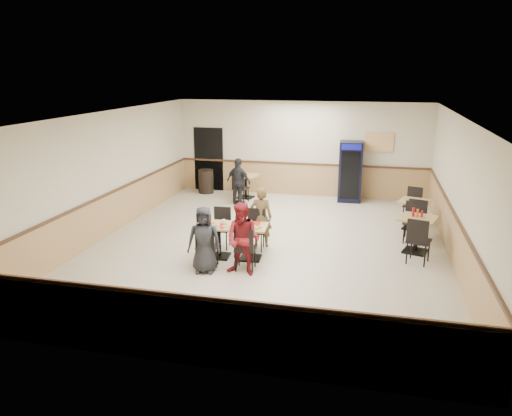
% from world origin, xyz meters
% --- Properties ---
extents(ground, '(10.00, 10.00, 0.00)m').
position_xyz_m(ground, '(0.00, 0.00, 0.00)').
color(ground, beige).
rests_on(ground, ground).
extents(room_shell, '(10.00, 10.00, 10.00)m').
position_xyz_m(room_shell, '(1.78, 2.55, 0.58)').
color(room_shell, silver).
rests_on(room_shell, ground).
extents(main_table, '(1.43, 0.79, 0.74)m').
position_xyz_m(main_table, '(-0.55, -0.93, 0.49)').
color(main_table, black).
rests_on(main_table, ground).
extents(main_chairs, '(1.34, 1.70, 0.94)m').
position_xyz_m(main_chairs, '(-0.60, -0.94, 0.47)').
color(main_chairs, black).
rests_on(main_chairs, ground).
extents(diner_woman_left, '(0.73, 0.54, 1.36)m').
position_xyz_m(diner_woman_left, '(-0.94, -1.80, 0.68)').
color(diner_woman_left, black).
rests_on(diner_woman_left, ground).
extents(diner_woman_right, '(0.79, 0.65, 1.47)m').
position_xyz_m(diner_woman_right, '(-0.15, -1.75, 0.73)').
color(diner_woman_right, maroon).
rests_on(diner_woman_right, ground).
extents(diner_man_opposite, '(0.53, 0.37, 1.39)m').
position_xyz_m(diner_man_opposite, '(-0.16, -0.06, 0.70)').
color(diner_man_opposite, brown).
rests_on(diner_man_opposite, ground).
extents(lone_diner, '(0.90, 0.62, 1.42)m').
position_xyz_m(lone_diner, '(-1.62, 3.36, 0.71)').
color(lone_diner, black).
rests_on(lone_diner, ground).
extents(tabletop_clutter, '(1.22, 0.65, 0.12)m').
position_xyz_m(tabletop_clutter, '(-0.59, -1.00, 0.77)').
color(tabletop_clutter, '#B7160C').
rests_on(tabletop_clutter, main_table).
extents(side_table_near, '(0.95, 0.95, 0.81)m').
position_xyz_m(side_table_near, '(3.28, 0.34, 0.54)').
color(side_table_near, black).
rests_on(side_table_near, ground).
extents(side_table_near_chair_south, '(0.59, 0.59, 1.03)m').
position_xyz_m(side_table_near_chair_south, '(3.28, -0.31, 0.51)').
color(side_table_near_chair_south, black).
rests_on(side_table_near_chair_south, ground).
extents(side_table_near_chair_north, '(0.59, 0.59, 1.03)m').
position_xyz_m(side_table_near_chair_north, '(3.28, 0.99, 0.51)').
color(side_table_near_chair_north, black).
rests_on(side_table_near_chair_north, ground).
extents(side_table_far, '(0.88, 0.88, 0.75)m').
position_xyz_m(side_table_far, '(3.33, 2.08, 0.50)').
color(side_table_far, black).
rests_on(side_table_far, ground).
extents(side_table_far_chair_south, '(0.56, 0.56, 0.95)m').
position_xyz_m(side_table_far_chair_south, '(3.33, 1.48, 0.48)').
color(side_table_far_chair_south, black).
rests_on(side_table_far_chair_south, ground).
extents(side_table_far_chair_north, '(0.56, 0.56, 0.95)m').
position_xyz_m(side_table_far_chair_north, '(3.33, 2.68, 0.48)').
color(side_table_far_chair_north, black).
rests_on(side_table_far_chair_north, ground).
extents(condiment_caddy, '(0.23, 0.06, 0.20)m').
position_xyz_m(condiment_caddy, '(3.25, 0.39, 0.90)').
color(condiment_caddy, red).
rests_on(condiment_caddy, side_table_near).
extents(back_table, '(0.82, 0.82, 0.75)m').
position_xyz_m(back_table, '(-1.62, 4.20, 0.50)').
color(back_table, black).
rests_on(back_table, ground).
extents(back_table_chair_lone, '(0.52, 0.52, 0.94)m').
position_xyz_m(back_table_chair_lone, '(-1.62, 3.60, 0.47)').
color(back_table_chair_lone, black).
rests_on(back_table_chair_lone, ground).
extents(pepsi_cooler, '(0.73, 0.74, 1.84)m').
position_xyz_m(pepsi_cooler, '(1.59, 4.59, 0.92)').
color(pepsi_cooler, black).
rests_on(pepsi_cooler, ground).
extents(trash_bin, '(0.49, 0.49, 0.77)m').
position_xyz_m(trash_bin, '(-3.06, 4.55, 0.39)').
color(trash_bin, black).
rests_on(trash_bin, ground).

